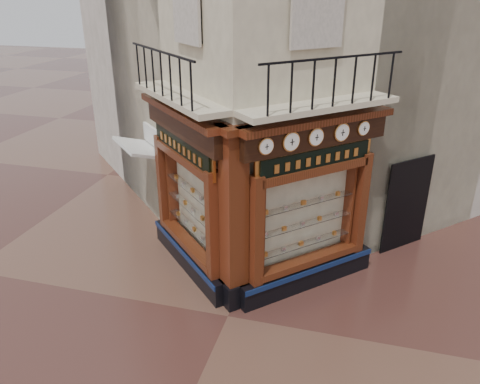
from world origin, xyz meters
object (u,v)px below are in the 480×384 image
(clock_c, at_px, (316,137))
(signboard_right, at_px, (316,159))
(clock_d, at_px, (342,132))
(awning, at_px, (147,228))
(corner_pilaster, at_px, (234,223))
(clock_a, at_px, (266,146))
(signboard_left, at_px, (182,147))
(clock_b, at_px, (291,142))
(clock_e, at_px, (363,128))

(clock_c, bearing_deg, signboard_right, 38.69)
(clock_d, distance_m, awning, 6.50)
(clock_d, relative_size, awning, 0.23)
(corner_pilaster, distance_m, clock_a, 1.78)
(clock_d, height_order, signboard_left, clock_d)
(clock_b, bearing_deg, signboard_right, 8.58)
(clock_c, height_order, clock_d, clock_d)
(clock_b, xyz_separation_m, signboard_right, (0.44, 0.60, -0.52))
(clock_d, bearing_deg, clock_a, -180.00)
(corner_pilaster, distance_m, clock_b, 2.00)
(clock_c, bearing_deg, corner_pilaster, 165.16)
(clock_a, bearing_deg, signboard_right, 4.86)
(clock_c, bearing_deg, clock_a, -180.00)
(clock_b, height_order, awning, clock_b)
(clock_a, distance_m, signboard_right, 1.41)
(clock_b, relative_size, clock_c, 1.06)
(clock_d, bearing_deg, clock_c, -180.00)
(clock_e, bearing_deg, clock_c, 180.00)
(clock_c, xyz_separation_m, clock_e, (0.88, 0.88, 0.00))
(corner_pilaster, height_order, clock_e, corner_pilaster)
(clock_c, distance_m, signboard_right, 0.55)
(clock_d, xyz_separation_m, awning, (-5.23, 1.31, -3.62))
(clock_e, bearing_deg, signboard_right, 174.31)
(clock_d, xyz_separation_m, signboard_right, (-0.45, -0.29, -0.52))
(clock_c, relative_size, signboard_left, 0.17)
(corner_pilaster, bearing_deg, clock_e, -8.49)
(corner_pilaster, distance_m, clock_c, 2.36)
(awning, bearing_deg, clock_c, -155.47)
(clock_b, xyz_separation_m, signboard_left, (-2.48, 0.60, -0.52))
(clock_d, relative_size, clock_e, 1.24)
(clock_b, bearing_deg, clock_a, -180.00)
(clock_a, height_order, clock_d, clock_d)
(clock_c, xyz_separation_m, signboard_right, (0.02, 0.18, -0.52))
(clock_e, distance_m, signboard_right, 1.23)
(awning, bearing_deg, clock_e, -144.02)
(clock_a, xyz_separation_m, awning, (-3.94, 2.60, -3.62))
(clock_b, relative_size, clock_e, 1.25)
(awning, bearing_deg, clock_d, -149.08)
(clock_a, relative_size, clock_c, 0.89)
(clock_b, bearing_deg, clock_e, -0.00)
(clock_e, bearing_deg, signboard_left, 145.58)
(corner_pilaster, xyz_separation_m, signboard_left, (-1.46, 1.01, 1.15))
(clock_b, relative_size, awning, 0.23)
(corner_pilaster, distance_m, awning, 4.66)
(clock_d, bearing_deg, clock_b, -180.00)
(clock_c, bearing_deg, clock_b, 180.00)
(corner_pilaster, distance_m, clock_d, 2.85)
(clock_e, height_order, awning, clock_e)
(clock_b, xyz_separation_m, clock_c, (0.42, 0.42, -0.00))
(awning, distance_m, signboard_right, 5.92)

